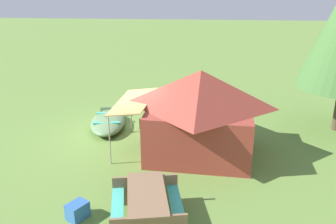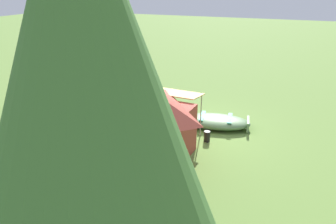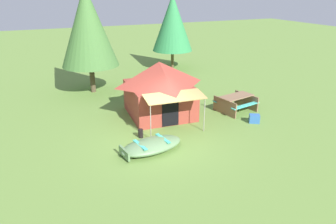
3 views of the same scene
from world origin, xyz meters
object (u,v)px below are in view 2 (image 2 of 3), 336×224
beached_rowboat (216,121)px  canvas_cabin_tent (131,119)px  pine_tree_back_right (90,107)px  cooler_box (85,108)px  fuel_can (207,136)px  picnic_table (56,115)px

beached_rowboat → canvas_cabin_tent: size_ratio=0.60×
beached_rowboat → pine_tree_back_right: 8.84m
cooler_box → fuel_can: bearing=173.3°
picnic_table → fuel_can: 5.37m
cooler_box → fuel_can: size_ratio=1.26×
pine_tree_back_right → cooler_box: bearing=-52.4°
canvas_cabin_tent → fuel_can: 2.86m
beached_rowboat → pine_tree_back_right: size_ratio=0.44×
picnic_table → cooler_box: picnic_table is taller
cooler_box → pine_tree_back_right: 10.08m
picnic_table → cooler_box: bearing=-92.4°
picnic_table → pine_tree_back_right: pine_tree_back_right is taller
canvas_cabin_tent → picnic_table: bearing=-16.5°
fuel_can → pine_tree_back_right: size_ratio=0.06×
beached_rowboat → fuel_can: (-0.00, 1.23, -0.04)m
beached_rowboat → picnic_table: 5.72m
beached_rowboat → picnic_table: (5.27, 2.18, 0.27)m
fuel_can → pine_tree_back_right: (-0.55, 6.86, 3.54)m
picnic_table → beached_rowboat: bearing=-157.5°
picnic_table → fuel_can: (-5.28, -0.95, -0.31)m
canvas_cabin_tent → picnic_table: 3.86m
pine_tree_back_right → picnic_table: bearing=-45.4°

